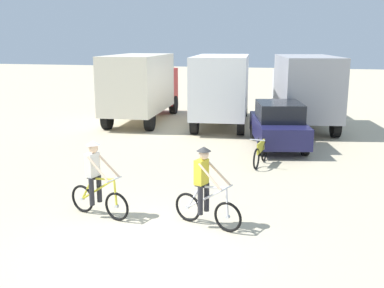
{
  "coord_description": "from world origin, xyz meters",
  "views": [
    {
      "loc": [
        3.12,
        -7.97,
        4.08
      ],
      "look_at": [
        -0.02,
        4.51,
        1.1
      ],
      "focal_mm": 42.42,
      "sensor_mm": 36.0,
      "label": 1
    }
  ],
  "objects_px": {
    "sedan_parked": "(278,125)",
    "cyclist_orange_shirt": "(96,182)",
    "bicycle_spare": "(260,153)",
    "box_truck_avon_van": "(222,87)",
    "box_truck_cream_rv": "(142,84)",
    "box_truck_grey_hauler": "(304,88)",
    "cyclist_cowboy_hat": "(205,190)"
  },
  "relations": [
    {
      "from": "box_truck_cream_rv",
      "to": "box_truck_avon_van",
      "type": "xyz_separation_m",
      "value": [
        4.09,
        0.0,
        0.0
      ]
    },
    {
      "from": "box_truck_grey_hauler",
      "to": "bicycle_spare",
      "type": "height_order",
      "value": "box_truck_grey_hauler"
    },
    {
      "from": "sedan_parked",
      "to": "cyclist_orange_shirt",
      "type": "xyz_separation_m",
      "value": [
        -3.66,
        -8.15,
        -0.04
      ]
    },
    {
      "from": "cyclist_orange_shirt",
      "to": "bicycle_spare",
      "type": "xyz_separation_m",
      "value": [
        3.28,
        5.41,
        -0.45
      ]
    },
    {
      "from": "box_truck_cream_rv",
      "to": "box_truck_grey_hauler",
      "type": "relative_size",
      "value": 0.98
    },
    {
      "from": "box_truck_avon_van",
      "to": "bicycle_spare",
      "type": "relative_size",
      "value": 4.04
    },
    {
      "from": "sedan_parked",
      "to": "box_truck_cream_rv",
      "type": "bearing_deg",
      "value": 150.02
    },
    {
      "from": "sedan_parked",
      "to": "cyclist_cowboy_hat",
      "type": "bearing_deg",
      "value": -97.55
    },
    {
      "from": "sedan_parked",
      "to": "bicycle_spare",
      "type": "relative_size",
      "value": 2.61
    },
    {
      "from": "sedan_parked",
      "to": "bicycle_spare",
      "type": "distance_m",
      "value": 2.81
    },
    {
      "from": "bicycle_spare",
      "to": "cyclist_cowboy_hat",
      "type": "bearing_deg",
      "value": -97.29
    },
    {
      "from": "box_truck_cream_rv",
      "to": "cyclist_orange_shirt",
      "type": "bearing_deg",
      "value": -74.53
    },
    {
      "from": "box_truck_cream_rv",
      "to": "cyclist_cowboy_hat",
      "type": "height_order",
      "value": "box_truck_cream_rv"
    },
    {
      "from": "box_truck_cream_rv",
      "to": "cyclist_orange_shirt",
      "type": "height_order",
      "value": "box_truck_cream_rv"
    },
    {
      "from": "sedan_parked",
      "to": "cyclist_orange_shirt",
      "type": "relative_size",
      "value": 2.46
    },
    {
      "from": "box_truck_avon_van",
      "to": "cyclist_orange_shirt",
      "type": "distance_m",
      "value": 12.28
    },
    {
      "from": "box_truck_cream_rv",
      "to": "box_truck_avon_van",
      "type": "distance_m",
      "value": 4.09
    },
    {
      "from": "cyclist_orange_shirt",
      "to": "cyclist_cowboy_hat",
      "type": "distance_m",
      "value": 2.59
    },
    {
      "from": "sedan_parked",
      "to": "cyclist_orange_shirt",
      "type": "distance_m",
      "value": 8.94
    },
    {
      "from": "box_truck_grey_hauler",
      "to": "cyclist_orange_shirt",
      "type": "distance_m",
      "value": 13.5
    },
    {
      "from": "sedan_parked",
      "to": "cyclist_cowboy_hat",
      "type": "distance_m",
      "value": 8.18
    },
    {
      "from": "box_truck_avon_van",
      "to": "box_truck_grey_hauler",
      "type": "distance_m",
      "value": 3.84
    },
    {
      "from": "box_truck_avon_van",
      "to": "cyclist_cowboy_hat",
      "type": "xyz_separation_m",
      "value": [
        1.88,
        -12.17,
        -1.03
      ]
    },
    {
      "from": "box_truck_avon_van",
      "to": "box_truck_cream_rv",
      "type": "bearing_deg",
      "value": -179.98
    },
    {
      "from": "box_truck_avon_van",
      "to": "sedan_parked",
      "type": "xyz_separation_m",
      "value": [
        2.96,
        -4.07,
        -0.99
      ]
    },
    {
      "from": "box_truck_cream_rv",
      "to": "bicycle_spare",
      "type": "distance_m",
      "value": 9.63
    },
    {
      "from": "cyclist_cowboy_hat",
      "to": "box_truck_avon_van",
      "type": "bearing_deg",
      "value": 98.79
    },
    {
      "from": "bicycle_spare",
      "to": "sedan_parked",
      "type": "bearing_deg",
      "value": 81.94
    },
    {
      "from": "cyclist_orange_shirt",
      "to": "bicycle_spare",
      "type": "bearing_deg",
      "value": 58.8
    },
    {
      "from": "box_truck_cream_rv",
      "to": "sedan_parked",
      "type": "xyz_separation_m",
      "value": [
        7.05,
        -4.06,
        -0.99
      ]
    },
    {
      "from": "box_truck_grey_hauler",
      "to": "bicycle_spare",
      "type": "xyz_separation_m",
      "value": [
        -1.25,
        -7.27,
        -1.48
      ]
    },
    {
      "from": "box_truck_cream_rv",
      "to": "bicycle_spare",
      "type": "relative_size",
      "value": 4.01
    }
  ]
}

